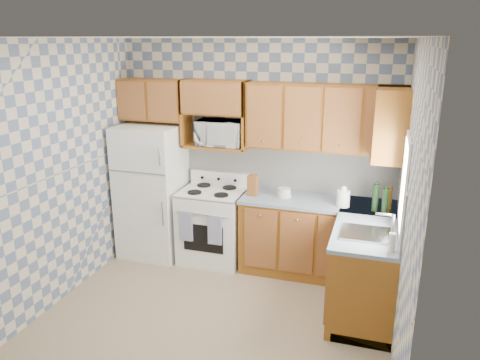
{
  "coord_description": "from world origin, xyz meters",
  "views": [
    {
      "loc": [
        1.47,
        -3.79,
        2.69
      ],
      "look_at": [
        0.05,
        0.75,
        1.25
      ],
      "focal_mm": 35.0,
      "sensor_mm": 36.0,
      "label": 1
    }
  ],
  "objects_px": {
    "refrigerator": "(152,191)",
    "electric_kettle": "(343,198)",
    "stove_body": "(213,226)",
    "microwave": "(221,133)"
  },
  "relations": [
    {
      "from": "refrigerator",
      "to": "stove_body",
      "type": "distance_m",
      "value": 0.89
    },
    {
      "from": "refrigerator",
      "to": "electric_kettle",
      "type": "distance_m",
      "value": 2.39
    },
    {
      "from": "stove_body",
      "to": "electric_kettle",
      "type": "xyz_separation_m",
      "value": [
        1.58,
        -0.1,
        0.56
      ]
    },
    {
      "from": "refrigerator",
      "to": "microwave",
      "type": "height_order",
      "value": "microwave"
    },
    {
      "from": "microwave",
      "to": "refrigerator",
      "type": "bearing_deg",
      "value": -169.45
    },
    {
      "from": "stove_body",
      "to": "microwave",
      "type": "bearing_deg",
      "value": 73.14
    },
    {
      "from": "refrigerator",
      "to": "microwave",
      "type": "xyz_separation_m",
      "value": [
        0.86,
        0.2,
        0.76
      ]
    },
    {
      "from": "stove_body",
      "to": "microwave",
      "type": "relative_size",
      "value": 1.62
    },
    {
      "from": "refrigerator",
      "to": "stove_body",
      "type": "xyz_separation_m",
      "value": [
        0.8,
        0.03,
        -0.39
      ]
    },
    {
      "from": "microwave",
      "to": "electric_kettle",
      "type": "distance_m",
      "value": 1.66
    }
  ]
}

